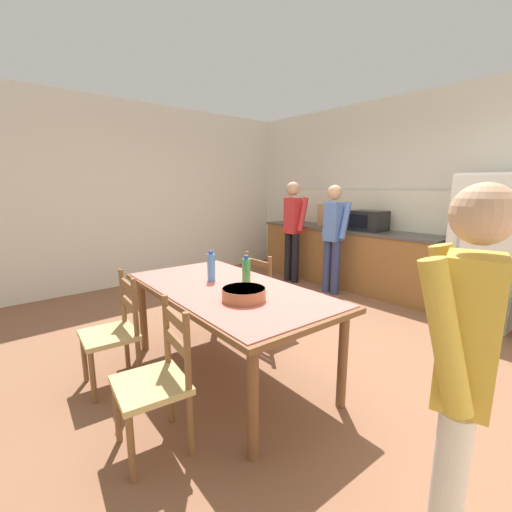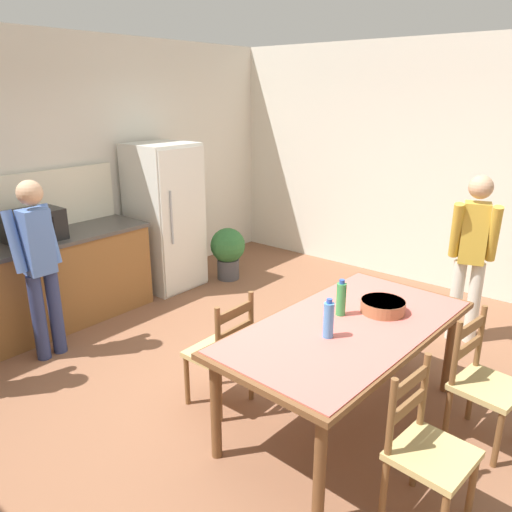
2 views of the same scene
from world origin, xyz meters
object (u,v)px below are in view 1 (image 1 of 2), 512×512
paper_bag (326,215)px  dining_table (227,296)px  serving_bowl (244,293)px  microwave (368,221)px  chair_side_near_right (157,381)px  bottle_off_centre (246,273)px  bottle_near_centre (211,267)px  person_at_counter (333,234)px  refrigerator (488,249)px  chair_side_far_left (267,295)px  person_by_table (460,375)px  person_at_sink (293,227)px  chair_side_near_left (114,333)px

paper_bag → dining_table: paper_bag is taller
paper_bag → serving_bowl: (1.74, -3.16, -0.29)m
microwave → chair_side_near_right: 4.07m
bottle_off_centre → chair_side_near_right: size_ratio=0.30×
bottle_off_centre → dining_table: bearing=-130.5°
bottle_near_centre → person_at_counter: size_ratio=0.17×
refrigerator → chair_side_far_left: size_ratio=1.91×
refrigerator → paper_bag: (-2.39, 0.01, 0.25)m
paper_bag → bottle_near_centre: (1.15, -3.05, -0.22)m
bottle_near_centre → chair_side_near_right: (0.65, -0.83, -0.46)m
bottle_off_centre → person_by_table: bearing=-12.2°
refrigerator → person_by_table: 3.41m
person_at_sink → person_by_table: 4.51m
person_at_sink → person_at_counter: size_ratio=1.03×
dining_table → chair_side_near_right: (0.41, -0.82, -0.26)m
paper_bag → dining_table: bearing=-65.4°
dining_table → chair_side_near_right: size_ratio=2.21×
dining_table → chair_side_near_left: (-0.48, -0.78, -0.26)m
serving_bowl → chair_side_near_right: size_ratio=0.35×
person_at_counter → refrigerator: bearing=-74.8°
dining_table → chair_side_near_right: chair_side_near_right is taller
bottle_near_centre → bottle_off_centre: 0.37m
chair_side_near_left → person_at_sink: 3.60m
bottle_off_centre → refrigerator: bearing=73.1°
refrigerator → person_at_sink: bearing=-169.9°
person_at_sink → person_at_counter: bearing=-91.4°
bottle_near_centre → chair_side_near_right: size_ratio=0.30×
refrigerator → microwave: size_ratio=3.48×
dining_table → person_by_table: person_by_table is taller
person_at_counter → microwave: bearing=-25.6°
microwave → dining_table: bearing=-78.8°
refrigerator → bottle_off_centre: refrigerator is taller
person_at_counter → bottle_off_centre: bearing=-158.5°
dining_table → bottle_off_centre: size_ratio=7.45×
person_at_sink → microwave: bearing=-65.4°
microwave → person_by_table: person_by_table is taller
paper_bag → person_by_table: 4.63m
chair_side_far_left → person_at_sink: person_at_sink is taller
paper_bag → bottle_off_centre: paper_bag is taller
paper_bag → serving_bowl: paper_bag is taller
paper_bag → bottle_near_centre: 3.27m
chair_side_near_left → bottle_off_centre: bearing=62.4°
person_by_table → dining_table: bearing=-25.0°
dining_table → serving_bowl: size_ratio=6.28×
refrigerator → paper_bag: refrigerator is taller
bottle_near_centre → paper_bag: bearing=110.7°
dining_table → person_at_counter: bearing=108.5°
paper_bag → chair_side_near_left: bearing=-76.5°
chair_side_near_left → person_at_sink: size_ratio=0.55×
chair_side_near_right → microwave: bearing=112.4°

